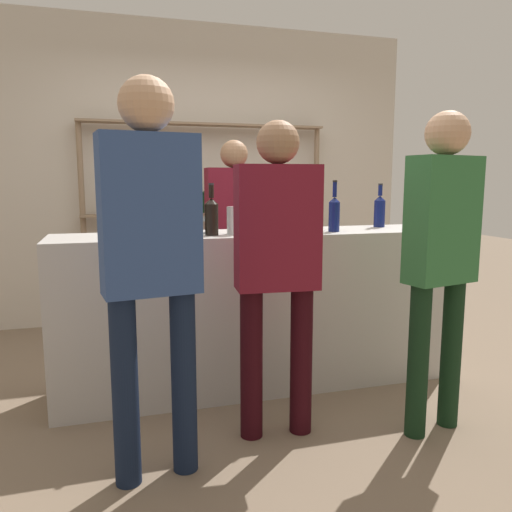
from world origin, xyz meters
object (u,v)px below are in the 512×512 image
at_px(cork_jar, 235,221).
at_px(customer_left, 151,247).
at_px(counter_bottle_0, 316,212).
at_px(customer_center, 277,255).
at_px(customer_right, 441,245).
at_px(wine_glass, 208,216).
at_px(ice_bucket, 179,214).
at_px(counter_bottle_3, 285,209).
at_px(counter_bottle_2, 334,213).
at_px(counter_bottle_4, 380,210).
at_px(server_behind_counter, 234,227).
at_px(counter_bottle_1, 212,215).

height_order(cork_jar, customer_left, customer_left).
relative_size(counter_bottle_0, customer_left, 0.18).
xyz_separation_m(counter_bottle_0, customer_center, (-0.50, -0.69, -0.17)).
bearing_deg(customer_left, customer_right, -97.42).
height_order(wine_glass, ice_bucket, ice_bucket).
xyz_separation_m(counter_bottle_0, counter_bottle_3, (-0.20, 0.05, 0.02)).
bearing_deg(counter_bottle_0, customer_left, -141.55).
bearing_deg(counter_bottle_2, customer_center, -135.61).
distance_m(counter_bottle_4, ice_bucket, 1.43).
height_order(counter_bottle_3, server_behind_counter, server_behind_counter).
relative_size(ice_bucket, server_behind_counter, 0.15).
distance_m(customer_right, customer_center, 0.85).
xyz_separation_m(counter_bottle_2, server_behind_counter, (-0.43, 0.95, -0.17)).
xyz_separation_m(counter_bottle_4, wine_glass, (-1.24, -0.06, -0.01)).
bearing_deg(wine_glass, customer_center, -72.80).
distance_m(ice_bucket, cork_jar, 0.35).
relative_size(counter_bottle_1, customer_center, 0.19).
relative_size(counter_bottle_0, counter_bottle_2, 0.96).
bearing_deg(counter_bottle_0, counter_bottle_1, -170.22).
relative_size(counter_bottle_2, cork_jar, 1.94).
bearing_deg(customer_left, cork_jar, -43.62).
xyz_separation_m(cork_jar, customer_right, (0.90, -0.78, -0.09)).
bearing_deg(customer_right, counter_bottle_0, 7.58).
height_order(counter_bottle_4, customer_right, customer_right).
bearing_deg(counter_bottle_2, counter_bottle_0, 119.79).
height_order(customer_right, customer_left, customer_left).
relative_size(counter_bottle_0, counter_bottle_3, 0.88).
height_order(counter_bottle_1, wine_glass, counter_bottle_1).
bearing_deg(ice_bucket, counter_bottle_3, 4.94).
distance_m(counter_bottle_0, counter_bottle_1, 0.74).
bearing_deg(ice_bucket, counter_bottle_1, -32.90).
relative_size(counter_bottle_0, server_behind_counter, 0.19).
bearing_deg(wine_glass, counter_bottle_4, 2.91).
bearing_deg(customer_right, customer_center, 64.18).
height_order(counter_bottle_4, cork_jar, counter_bottle_4).
relative_size(counter_bottle_4, cork_jar, 1.81).
relative_size(counter_bottle_2, customer_left, 0.19).
distance_m(counter_bottle_1, counter_bottle_4, 1.26).
bearing_deg(counter_bottle_1, customer_center, -68.44).
bearing_deg(ice_bucket, counter_bottle_4, 3.50).
distance_m(counter_bottle_4, server_behind_counter, 1.16).
bearing_deg(cork_jar, counter_bottle_0, 10.48).
height_order(wine_glass, customer_center, customer_center).
height_order(counter_bottle_3, ice_bucket, counter_bottle_3).
distance_m(customer_left, server_behind_counter, 1.91).
height_order(counter_bottle_3, wine_glass, counter_bottle_3).
height_order(counter_bottle_3, customer_center, customer_center).
relative_size(wine_glass, cork_jar, 0.85).
relative_size(counter_bottle_1, server_behind_counter, 0.19).
xyz_separation_m(counter_bottle_0, cork_jar, (-0.57, -0.11, -0.04)).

